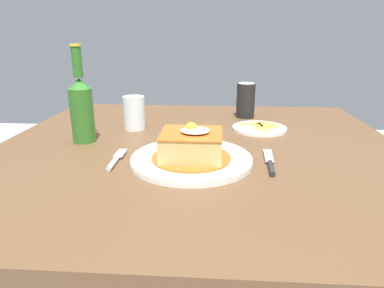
% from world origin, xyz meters
% --- Properties ---
extents(dining_table, '(1.11, 1.07, 0.76)m').
position_xyz_m(dining_table, '(0.00, 0.00, 0.65)').
color(dining_table, brown).
rests_on(dining_table, ground_plane).
extents(main_plate, '(0.29, 0.29, 0.02)m').
position_xyz_m(main_plate, '(-0.01, -0.13, 0.77)').
color(main_plate, white).
rests_on(main_plate, dining_table).
extents(sandwich_meal, '(0.19, 0.19, 0.09)m').
position_xyz_m(sandwich_meal, '(-0.01, -0.13, 0.80)').
color(sandwich_meal, '#B75B1E').
rests_on(sandwich_meal, main_plate).
extents(fork, '(0.02, 0.14, 0.01)m').
position_xyz_m(fork, '(-0.19, -0.14, 0.77)').
color(fork, silver).
rests_on(fork, dining_table).
extents(knife, '(0.03, 0.17, 0.01)m').
position_xyz_m(knife, '(0.17, -0.15, 0.77)').
color(knife, '#262628').
rests_on(knife, dining_table).
extents(soda_can, '(0.07, 0.07, 0.12)m').
position_xyz_m(soda_can, '(0.15, 0.34, 0.82)').
color(soda_can, black).
rests_on(soda_can, dining_table).
extents(beer_bottle_green, '(0.06, 0.06, 0.27)m').
position_xyz_m(beer_bottle_green, '(-0.32, 0.01, 0.86)').
color(beer_bottle_green, '#2D6B23').
rests_on(beer_bottle_green, dining_table).
extents(drinking_glass, '(0.07, 0.07, 0.10)m').
position_xyz_m(drinking_glass, '(-0.21, 0.15, 0.81)').
color(drinking_glass, silver).
rests_on(drinking_glass, dining_table).
extents(side_plate_fries, '(0.17, 0.17, 0.02)m').
position_xyz_m(side_plate_fries, '(0.19, 0.17, 0.77)').
color(side_plate_fries, white).
rests_on(side_plate_fries, dining_table).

